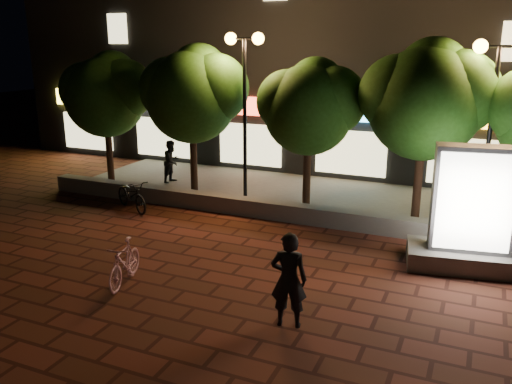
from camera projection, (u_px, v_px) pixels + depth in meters
The scene contains 15 objects.
ground at pixel (210, 270), 11.99m from camera, with size 80.00×80.00×0.00m, color #5D271D.
retaining_wall at pixel (275, 210), 15.45m from camera, with size 16.00×0.45×0.50m, color slate.
sidewalk at pixel (302, 195), 17.71m from camera, with size 16.00×5.00×0.08m, color slate.
building_block at pixel (355, 41), 22.07m from camera, with size 28.00×8.12×11.30m.
tree_far_left at pixel (107, 92), 18.57m from camera, with size 3.36×2.80×4.63m.
tree_left at pixel (194, 91), 17.18m from camera, with size 3.60×3.00×4.89m.
tree_mid at pixel (311, 104), 15.71m from camera, with size 3.24×2.70×4.50m.
tree_right at pixel (428, 96), 14.35m from camera, with size 3.72×3.10×5.07m.
street_lamp_left at pixel (245, 75), 16.04m from camera, with size 1.26×0.36×5.18m.
street_lamp_right at pixel (495, 87), 13.39m from camera, with size 1.26×0.36×4.98m.
ad_kiosk at pixel (471, 220), 11.86m from camera, with size 2.79×1.71×2.84m.
scooter_pink at pixel (125, 263), 11.23m from camera, with size 0.44×1.57×0.94m, color pink.
rider at pixel (289, 280), 9.44m from camera, with size 0.66×0.43×1.80m, color black.
scooter_parked at pixel (132, 195), 16.16m from camera, with size 0.64×1.83×0.96m, color black.
pedestrian at pixel (172, 161), 19.00m from camera, with size 0.74×0.58×1.53m, color black.
Camera 1 is at (5.37, -9.70, 5.01)m, focal length 37.11 mm.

